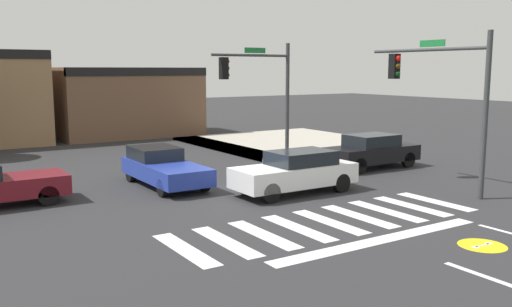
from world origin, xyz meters
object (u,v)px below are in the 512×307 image
car_white (296,172)px  car_blue (163,167)px  traffic_signal_northeast (260,83)px  car_black (372,151)px  traffic_signal_southeast (440,84)px

car_white → car_blue: bearing=-48.0°
traffic_signal_northeast → car_black: (3.33, -3.80, -2.92)m
traffic_signal_northeast → car_blue: size_ratio=1.22×
traffic_signal_southeast → car_white: (-4.65, 2.21, -3.01)m
traffic_signal_northeast → car_white: size_ratio=1.24×
car_blue → traffic_signal_southeast: bearing=53.4°
traffic_signal_southeast → traffic_signal_northeast: size_ratio=1.01×
traffic_signal_southeast → car_black: (1.13, 4.40, -3.01)m
traffic_signal_northeast → traffic_signal_southeast: bearing=105.0°
car_black → traffic_signal_northeast: bearing=131.2°
traffic_signal_northeast → car_white: (-2.45, -5.99, -2.92)m
traffic_signal_southeast → car_white: size_ratio=1.25×
traffic_signal_northeast → car_blue: bearing=21.4°
car_black → car_blue: (-9.12, 1.53, -0.08)m
traffic_signal_northeast → car_white: traffic_signal_northeast is taller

